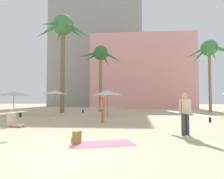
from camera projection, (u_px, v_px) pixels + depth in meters
The scene contains 14 objects.
ground at pixel (48, 157), 5.30m from camera, with size 120.00×120.00×0.00m, color #C6B28C.
hotel_pink at pixel (141, 73), 38.07m from camera, with size 17.25×9.00×12.39m, color pink.
hotel_tower_gray at pixel (97, 45), 47.06m from camera, with size 19.70×8.03×27.48m, color gray.
palm_tree_far_left at pixel (100, 58), 24.98m from camera, with size 5.15×5.29×7.84m.
palm_tree_left at pixel (63, 31), 23.24m from camera, with size 6.14×5.96×10.86m.
palm_tree_center at pixel (210, 51), 24.16m from camera, with size 6.14×5.51×8.35m.
cafe_umbrella_1 at pixel (55, 92), 19.33m from camera, with size 2.16×2.16×2.29m.
cafe_umbrella_2 at pixel (108, 93), 18.24m from camera, with size 2.72×2.72×2.24m.
cafe_umbrella_3 at pixel (14, 93), 19.00m from camera, with size 2.60×2.60×2.19m.
beach_towel at pixel (104, 144), 6.86m from camera, with size 1.96×0.96×0.01m, color #EF6684.
backpack at pixel (77, 138), 6.81m from camera, with size 0.29×0.33×0.42m.
person_mid_center at pixel (102, 108), 13.14m from camera, with size 3.07×0.87×1.76m.
person_mid_right at pixel (14, 121), 11.09m from camera, with size 0.99×0.62×0.93m.
person_far_left at pixel (186, 113), 8.43m from camera, with size 1.37×3.13×1.71m.
Camera 1 is at (2.09, -5.22, 1.45)m, focal length 33.71 mm.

